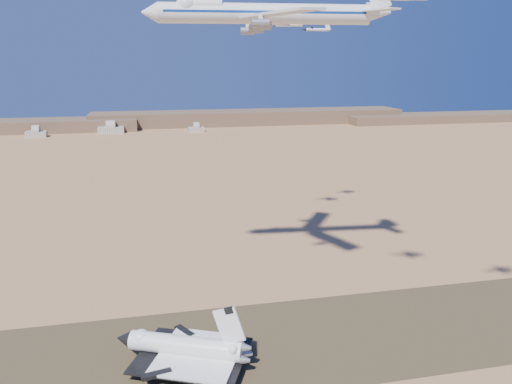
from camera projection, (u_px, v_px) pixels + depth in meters
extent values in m
plane|color=#B37F4F|center=(223.00, 349.00, 145.87)|extent=(1200.00, 1200.00, 0.00)
cube|color=#4C3E26|center=(223.00, 349.00, 145.86)|extent=(600.00, 50.00, 0.06)
cube|color=brown|center=(250.00, 117.00, 678.98)|extent=(420.00, 60.00, 18.00)
cube|color=brown|center=(447.00, 117.00, 709.52)|extent=(300.00, 60.00, 11.00)
cube|color=#BDB6A7|center=(37.00, 134.00, 560.37)|extent=(22.00, 14.00, 6.50)
cube|color=#BDB6A7|center=(111.00, 130.00, 591.00)|extent=(30.00, 15.00, 7.50)
cube|color=#BDB6A7|center=(196.00, 130.00, 602.52)|extent=(19.00, 12.50, 5.50)
cylinder|color=white|center=(185.00, 346.00, 136.78)|extent=(30.83, 17.71, 5.48)
cone|color=black|center=(125.00, 339.00, 140.24)|extent=(6.13, 6.54, 5.20)
sphere|color=white|center=(141.00, 338.00, 139.06)|extent=(5.09, 5.09, 5.09)
cube|color=white|center=(199.00, 355.00, 136.59)|extent=(29.20, 30.19, 0.88)
cube|color=black|center=(192.00, 355.00, 137.08)|extent=(36.35, 33.37, 0.49)
cube|color=white|center=(229.00, 325.00, 132.39)|extent=(8.57, 4.31, 11.27)
cylinder|color=gray|center=(142.00, 354.00, 140.34)|extent=(0.35, 0.35, 3.13)
cylinder|color=black|center=(143.00, 358.00, 140.60)|extent=(1.16, 0.84, 1.08)
cylinder|color=gray|center=(200.00, 373.00, 132.09)|extent=(0.35, 0.35, 3.13)
cylinder|color=black|center=(200.00, 376.00, 132.35)|extent=(1.16, 0.84, 1.08)
cylinder|color=gray|center=(211.00, 352.00, 141.36)|extent=(0.35, 0.35, 3.13)
cylinder|color=black|center=(211.00, 355.00, 141.62)|extent=(1.16, 0.84, 1.08)
cylinder|color=white|center=(266.00, 14.00, 155.73)|extent=(66.69, 12.73, 6.25)
cone|color=white|center=(150.00, 12.00, 151.68)|extent=(5.47, 6.70, 6.25)
sphere|color=white|center=(187.00, 5.00, 152.39)|extent=(6.44, 6.44, 6.44)
cube|color=white|center=(280.00, 13.00, 141.23)|extent=(19.27, 30.43, 0.68)
cube|color=white|center=(265.00, 22.00, 171.26)|extent=(23.54, 29.26, 0.68)
cube|color=white|center=(381.00, 10.00, 153.37)|extent=(9.32, 12.00, 0.49)
cube|color=white|center=(368.00, 14.00, 165.57)|extent=(10.62, 11.86, 0.49)
cylinder|color=gray|center=(263.00, 25.00, 148.09)|extent=(5.11, 3.01, 2.54)
cylinder|color=gray|center=(260.00, 23.00, 139.42)|extent=(5.11, 3.01, 2.54)
cylinder|color=gray|center=(256.00, 29.00, 164.98)|extent=(5.11, 3.01, 2.54)
cylinder|color=gray|center=(248.00, 31.00, 173.21)|extent=(5.11, 3.01, 2.54)
imported|color=#DB5E0C|center=(218.00, 371.00, 133.49)|extent=(0.65, 0.80, 1.90)
imported|color=#DB5E0C|center=(224.00, 371.00, 133.55)|extent=(0.95, 1.06, 1.90)
imported|color=#DB5E0C|center=(222.00, 381.00, 129.34)|extent=(1.24, 1.09, 1.90)
cylinder|color=white|center=(289.00, 25.00, 210.67)|extent=(11.32, 4.04, 1.32)
cone|color=black|center=(273.00, 25.00, 210.87)|extent=(2.68, 1.79, 1.23)
sphere|color=black|center=(282.00, 24.00, 210.63)|extent=(1.32, 1.32, 1.32)
cube|color=white|center=(291.00, 26.00, 210.69)|extent=(5.05, 8.14, 0.24)
cube|color=white|center=(300.00, 25.00, 210.53)|extent=(3.17, 5.09, 0.19)
cube|color=white|center=(301.00, 22.00, 210.19)|extent=(2.83, 0.93, 3.20)
cylinder|color=white|center=(318.00, 30.00, 228.21)|extent=(11.13, 1.34, 1.30)
cone|color=black|center=(304.00, 29.00, 226.85)|extent=(2.41, 1.21, 1.21)
sphere|color=black|center=(312.00, 29.00, 227.52)|extent=(1.30, 1.30, 1.30)
cube|color=white|center=(320.00, 30.00, 228.44)|extent=(3.27, 7.43, 0.23)
cube|color=white|center=(327.00, 30.00, 229.15)|extent=(2.06, 4.64, 0.19)
cube|color=white|center=(328.00, 27.00, 228.86)|extent=(2.80, 0.24, 3.14)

